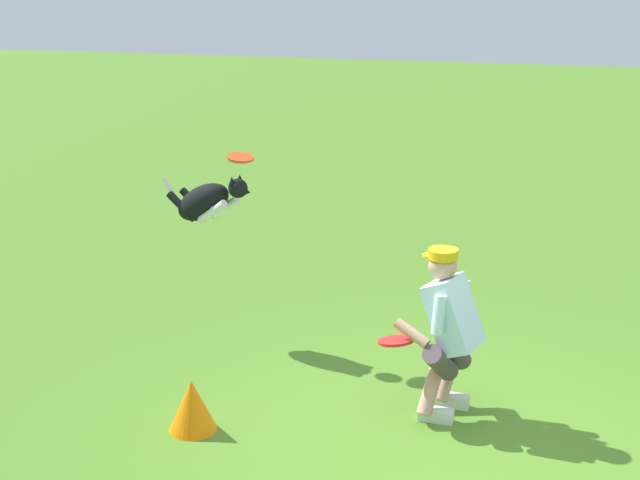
{
  "coord_description": "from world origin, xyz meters",
  "views": [
    {
      "loc": [
        -0.86,
        5.56,
        3.17
      ],
      "look_at": [
        1.27,
        -0.94,
        1.15
      ],
      "focal_mm": 49.8,
      "sensor_mm": 36.0,
      "label": 1
    }
  ],
  "objects_px": {
    "frisbee_held": "(396,341)",
    "dog": "(207,202)",
    "frisbee_flying": "(240,158)",
    "person": "(448,328)",
    "training_cone": "(192,405)"
  },
  "relations": [
    {
      "from": "dog",
      "to": "frisbee_flying",
      "type": "relative_size",
      "value": 4.22
    },
    {
      "from": "frisbee_flying",
      "to": "frisbee_held",
      "type": "xyz_separation_m",
      "value": [
        -1.63,
        0.98,
        -1.09
      ]
    },
    {
      "from": "frisbee_held",
      "to": "dog",
      "type": "bearing_deg",
      "value": -27.36
    },
    {
      "from": "person",
      "to": "training_cone",
      "type": "relative_size",
      "value": 3.31
    },
    {
      "from": "person",
      "to": "frisbee_held",
      "type": "height_order",
      "value": "person"
    },
    {
      "from": "dog",
      "to": "frisbee_held",
      "type": "height_order",
      "value": "dog"
    },
    {
      "from": "frisbee_flying",
      "to": "dog",
      "type": "bearing_deg",
      "value": -7.33
    },
    {
      "from": "frisbee_flying",
      "to": "frisbee_held",
      "type": "bearing_deg",
      "value": 149.0
    },
    {
      "from": "person",
      "to": "training_cone",
      "type": "height_order",
      "value": "person"
    },
    {
      "from": "frisbee_flying",
      "to": "training_cone",
      "type": "distance_m",
      "value": 2.24
    },
    {
      "from": "training_cone",
      "to": "dog",
      "type": "bearing_deg",
      "value": -69.48
    },
    {
      "from": "dog",
      "to": "training_cone",
      "type": "relative_size",
      "value": 2.53
    },
    {
      "from": "frisbee_flying",
      "to": "frisbee_held",
      "type": "distance_m",
      "value": 2.19
    },
    {
      "from": "dog",
      "to": "training_cone",
      "type": "distance_m",
      "value": 2.1
    },
    {
      "from": "frisbee_held",
      "to": "training_cone",
      "type": "xyz_separation_m",
      "value": [
        1.34,
        0.67,
        -0.41
      ]
    }
  ]
}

